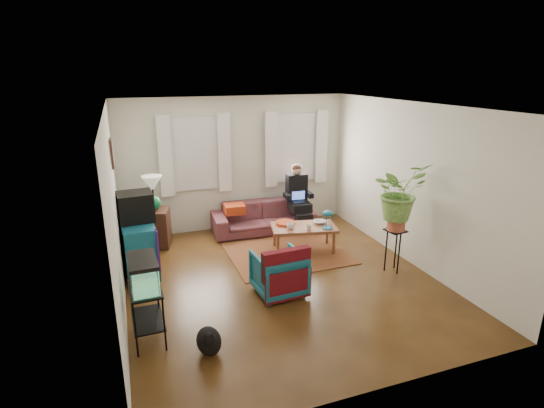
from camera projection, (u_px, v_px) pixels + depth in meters
name	position (u px, v px, depth m)	size (l,w,h in m)	color
floor	(281.00, 280.00, 6.47)	(4.50, 5.00, 0.01)	#4F2B14
ceiling	(282.00, 106.00, 5.68)	(4.50, 5.00, 0.01)	white
wall_back	(236.00, 164.00, 8.32)	(4.50, 0.01, 2.60)	silver
wall_front	(380.00, 274.00, 3.83)	(4.50, 0.01, 2.60)	silver
wall_left	(115.00, 216.00, 5.35)	(0.01, 5.00, 2.60)	silver
wall_right	(412.00, 185.00, 6.80)	(0.01, 5.00, 2.60)	silver
window_left	(195.00, 154.00, 7.97)	(1.08, 0.04, 1.38)	white
window_right	(295.00, 148.00, 8.63)	(1.08, 0.04, 1.38)	white
curtains_left	(196.00, 155.00, 7.90)	(1.36, 0.06, 1.50)	white
curtains_right	(297.00, 148.00, 8.56)	(1.36, 0.06, 1.50)	white
picture_frame	(112.00, 153.00, 5.93)	(0.04, 0.32, 0.40)	#3D2616
area_rug	(288.00, 253.00, 7.39)	(2.00, 1.60, 0.01)	maroon
sofa	(263.00, 212.00, 8.32)	(1.99, 0.78, 0.78)	brown
seated_person	(298.00, 200.00, 8.45)	(0.50, 0.61, 1.18)	black
side_table	(156.00, 228.00, 7.63)	(0.47, 0.47, 0.69)	#3E2317
table_lamp	(153.00, 194.00, 7.43)	(0.35, 0.35, 0.63)	white
dresser	(139.00, 248.00, 6.60)	(0.47, 0.93, 0.84)	#116266
crt_tv	(135.00, 207.00, 6.49)	(0.51, 0.47, 0.45)	black
aquarium_stand	(147.00, 314.00, 4.94)	(0.35, 0.62, 0.70)	black
aquarium	(143.00, 273.00, 4.78)	(0.31, 0.57, 0.37)	#7FD899
black_cat	(209.00, 338.00, 4.77)	(0.28, 0.43, 0.36)	black
armchair	(279.00, 271.00, 6.01)	(0.67, 0.62, 0.68)	#115469
serape_throw	(287.00, 270.00, 5.73)	(0.69, 0.16, 0.56)	#9E0A0A
coffee_table	(303.00, 238.00, 7.46)	(1.11, 0.61, 0.46)	brown
cup_a	(290.00, 226.00, 7.25)	(0.13, 0.13, 0.10)	white
cup_b	(309.00, 227.00, 7.21)	(0.10, 0.10, 0.10)	beige
bowl	(320.00, 222.00, 7.51)	(0.22, 0.22, 0.05)	white
snack_tray	(285.00, 223.00, 7.49)	(0.34, 0.34, 0.04)	#B21414
birdcage	(328.00, 219.00, 7.24)	(0.18, 0.18, 0.32)	#115B6B
plant_stand	(394.00, 251.00, 6.67)	(0.30, 0.30, 0.70)	black
potted_plant	(398.00, 200.00, 6.41)	(0.80, 0.69, 0.89)	#599947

